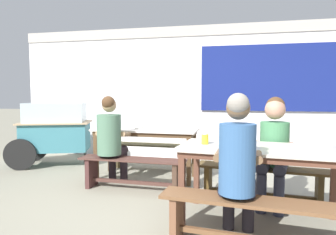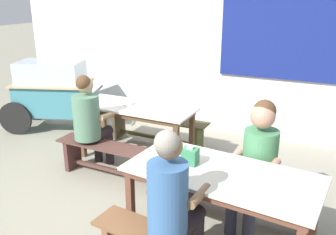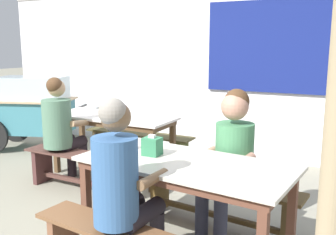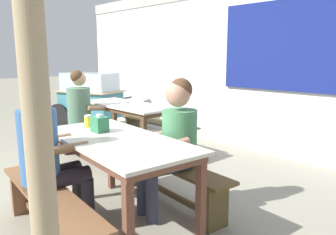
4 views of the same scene
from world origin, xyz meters
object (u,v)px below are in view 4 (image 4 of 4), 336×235
bench_near_back (170,176)px  person_left_back_turned (83,109)px  person_right_near_table (174,137)px  dining_table_near (116,147)px  food_cart (89,97)px  soup_bowl (123,102)px  bench_far_front (92,143)px  bench_far_back (157,130)px  bench_near_front (50,209)px  dining_table_far (127,110)px  condiment_jar (88,121)px  person_near_front (48,150)px  wooden_support_post (38,130)px  tissue_box (100,124)px

bench_near_back → person_left_back_turned: bearing=174.4°
person_left_back_turned → person_right_near_table: bearing=-7.4°
dining_table_near → food_cart: food_cart is taller
bench_near_back → soup_bowl: (-1.75, 0.75, 0.49)m
bench_far_front → person_right_near_table: bearing=-6.5°
bench_far_front → bench_far_back: bearing=88.5°
bench_near_front → person_right_near_table: person_right_near_table is taller
dining_table_far → soup_bowl: (-0.13, 0.03, 0.10)m
dining_table_near → condiment_jar: bearing=173.3°
dining_table_far → soup_bowl: size_ratio=9.45×
dining_table_far → food_cart: size_ratio=0.94×
dining_table_near → person_near_front: 0.54m
bench_far_back → bench_near_front: bearing=-58.9°
bench_near_back → food_cart: bearing=161.0°
dining_table_far → condiment_jar: 1.60m
dining_table_near → bench_far_front: dining_table_near is taller
bench_far_back → condiment_jar: 2.14m
soup_bowl → wooden_support_post: 3.68m
person_left_back_turned → dining_table_far: bearing=56.2°
dining_table_far → person_near_front: size_ratio=1.23×
bench_far_front → person_right_near_table: person_right_near_table is taller
food_cart → person_left_back_turned: size_ratio=1.34×
bench_far_front → food_cart: food_cart is taller
person_left_back_turned → bench_near_front: bearing=-36.4°
person_left_back_turned → wooden_support_post: (2.97, -1.86, 0.47)m
soup_bowl → wooden_support_post: (2.75, -2.41, 0.40)m
person_left_back_turned → person_right_near_table: size_ratio=1.00×
bench_far_front → food_cart: size_ratio=0.86×
bench_near_back → dining_table_far: bearing=156.4°
person_left_back_turned → person_right_near_table: (2.10, -0.27, 0.02)m
tissue_box → bench_far_front: bearing=152.2°
bench_near_front → person_near_front: size_ratio=1.27×
dining_table_near → bench_near_back: bearing=83.8°
condiment_jar → person_near_front: bearing=-59.8°
dining_table_far → bench_near_front: 2.43m
food_cart → wooden_support_post: wooden_support_post is taller
dining_table_near → person_right_near_table: bearing=69.5°
dining_table_near → tissue_box: tissue_box is taller
bench_far_back → bench_near_front: size_ratio=0.97×
person_near_front → bench_far_front: bearing=138.3°
bench_near_front → bench_far_front: bearing=139.6°
bench_far_front → soup_bowl: 0.81m
bench_near_front → food_cart: size_ratio=0.97×
person_left_back_turned → food_cart: bearing=146.4°
person_right_near_table → wooden_support_post: 1.87m
bench_near_back → food_cart: 3.71m
bench_far_front → soup_bowl: soup_bowl is taller
soup_bowl → wooden_support_post: size_ratio=0.07×
food_cart → dining_table_near: bearing=-27.5°
condiment_jar → bench_near_front: bearing=-52.8°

